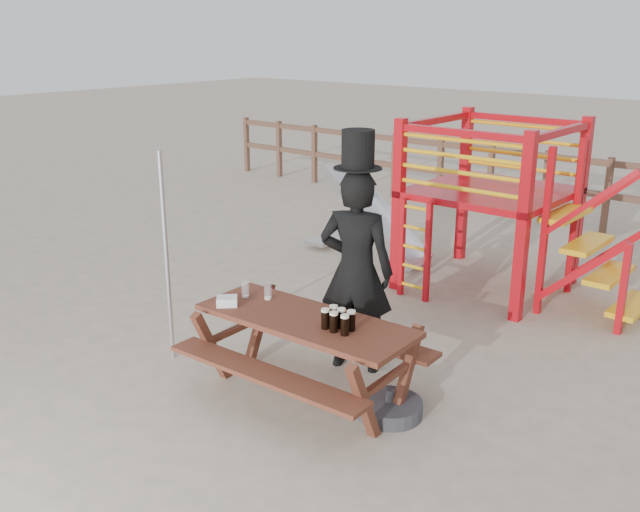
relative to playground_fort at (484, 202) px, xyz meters
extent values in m
plane|color=#BBA991|center=(-0.12, -3.58, -1.07)|extent=(60.00, 60.00, 0.00)
cube|color=brown|center=(-0.12, 3.42, 0.03)|extent=(15.00, 0.06, 0.10)
cube|color=brown|center=(-0.12, 3.42, -0.47)|extent=(15.00, 0.06, 0.10)
cube|color=brown|center=(-7.62, 3.42, -0.47)|extent=(0.09, 0.09, 1.20)
cube|color=brown|center=(-6.62, 3.42, -0.47)|extent=(0.09, 0.09, 1.20)
cube|color=brown|center=(-5.62, 3.42, -0.47)|extent=(0.09, 0.09, 1.20)
cube|color=brown|center=(-4.62, 3.42, -0.47)|extent=(0.09, 0.09, 1.20)
cube|color=brown|center=(-3.62, 3.42, -0.47)|extent=(0.09, 0.09, 1.20)
cube|color=brown|center=(-2.62, 3.42, -0.47)|extent=(0.09, 0.09, 1.20)
cube|color=brown|center=(-1.62, 3.42, -0.47)|extent=(0.09, 0.09, 1.20)
cube|color=brown|center=(-0.62, 3.42, -0.47)|extent=(0.09, 0.09, 1.20)
cube|color=brown|center=(0.38, 3.42, -0.47)|extent=(0.09, 0.09, 1.20)
cube|color=#B90C15|center=(-0.72, -0.78, -0.02)|extent=(0.12, 0.12, 2.10)
cube|color=#B90C15|center=(0.88, -0.78, -0.02)|extent=(0.12, 0.12, 2.10)
cube|color=#B90C15|center=(-0.72, 0.82, -0.02)|extent=(0.12, 0.12, 2.10)
cube|color=#B90C15|center=(0.88, 0.82, -0.02)|extent=(0.12, 0.12, 2.10)
cube|color=#B90C15|center=(0.08, 0.02, 0.13)|extent=(1.72, 1.72, 0.08)
cube|color=#B90C15|center=(0.08, -0.78, 0.93)|extent=(1.60, 0.08, 0.08)
cube|color=#B90C15|center=(0.08, 0.82, 0.93)|extent=(1.60, 0.08, 0.08)
cube|color=#B90C15|center=(-0.72, 0.02, 0.93)|extent=(0.08, 1.60, 0.08)
cube|color=#B90C15|center=(0.88, 0.02, 0.93)|extent=(0.08, 1.60, 0.08)
cylinder|color=yellow|center=(0.08, -0.78, 0.31)|extent=(1.50, 0.05, 0.05)
cylinder|color=yellow|center=(0.08, 0.82, 0.31)|extent=(1.50, 0.05, 0.05)
cylinder|color=yellow|center=(0.08, -0.78, 0.49)|extent=(1.50, 0.05, 0.05)
cylinder|color=yellow|center=(0.08, 0.82, 0.49)|extent=(1.50, 0.05, 0.05)
cylinder|color=yellow|center=(0.08, -0.78, 0.67)|extent=(1.50, 0.05, 0.05)
cylinder|color=yellow|center=(0.08, 0.82, 0.67)|extent=(1.50, 0.05, 0.05)
cylinder|color=yellow|center=(0.08, -0.78, 0.85)|extent=(1.50, 0.05, 0.05)
cylinder|color=yellow|center=(0.08, 0.82, 0.85)|extent=(1.50, 0.05, 0.05)
cube|color=#B90C15|center=(-0.55, -0.93, -0.47)|extent=(0.06, 0.06, 1.20)
cube|color=#B90C15|center=(-0.19, -0.93, -0.47)|extent=(0.06, 0.06, 1.20)
cylinder|color=yellow|center=(-0.37, -0.93, -0.92)|extent=(0.36, 0.04, 0.04)
cylinder|color=yellow|center=(-0.37, -0.93, -0.68)|extent=(0.36, 0.04, 0.04)
cylinder|color=yellow|center=(-0.37, -0.93, -0.44)|extent=(0.36, 0.04, 0.04)
cylinder|color=yellow|center=(-0.37, -0.93, -0.20)|extent=(0.36, 0.04, 0.04)
cylinder|color=yellow|center=(-0.37, -0.93, 0.04)|extent=(0.36, 0.04, 0.04)
cube|color=yellow|center=(1.03, 0.02, 0.01)|extent=(0.30, 0.90, 0.06)
cube|color=yellow|center=(1.31, 0.02, -0.29)|extent=(0.30, 0.90, 0.06)
cube|color=yellow|center=(1.59, 0.02, -0.59)|extent=(0.30, 0.90, 0.06)
cube|color=yellow|center=(1.87, 0.02, -0.89)|extent=(0.30, 0.90, 0.06)
cube|color=#B90C15|center=(1.43, -0.43, -0.47)|extent=(0.95, 0.08, 0.86)
cube|color=#B90C15|center=(1.43, 0.47, -0.47)|extent=(0.95, 0.08, 0.86)
cube|color=#B4B7BB|center=(-1.62, 0.02, -0.45)|extent=(1.53, 0.55, 1.21)
cube|color=#B4B7BB|center=(-1.62, -0.25, -0.41)|extent=(1.58, 0.04, 1.28)
cube|color=#B4B7BB|center=(-1.62, 0.29, -0.41)|extent=(1.58, 0.04, 1.28)
cube|color=#B4B7BB|center=(-2.52, 0.02, -0.97)|extent=(0.35, 0.55, 0.05)
cube|color=brown|center=(0.22, -3.58, -0.35)|extent=(1.97, 0.81, 0.05)
cube|color=brown|center=(0.25, -4.11, -0.64)|extent=(1.95, 0.36, 0.04)
cube|color=brown|center=(0.20, -3.05, -0.64)|extent=(1.95, 0.36, 0.04)
cube|color=brown|center=(-0.60, -3.62, -0.72)|extent=(0.13, 1.17, 0.70)
cube|color=brown|center=(1.05, -3.54, -0.72)|extent=(0.13, 1.17, 0.70)
imported|color=black|center=(0.19, -2.83, -0.11)|extent=(0.82, 0.67, 1.92)
cube|color=#0A7814|center=(0.14, -2.68, 0.12)|extent=(0.08, 0.05, 0.45)
cylinder|color=black|center=(0.19, -2.83, 0.85)|extent=(0.43, 0.43, 0.01)
cylinder|color=black|center=(0.19, -2.83, 1.02)|extent=(0.29, 0.29, 0.33)
cube|color=white|center=(0.14, -2.69, 1.14)|extent=(0.15, 0.06, 0.04)
cylinder|color=#B2B2B7|center=(-1.30, -3.83, -0.05)|extent=(0.05, 0.05, 2.05)
cylinder|color=#38383E|center=(0.97, -3.37, -1.01)|extent=(0.56, 0.56, 0.13)
cylinder|color=#38383E|center=(0.97, -3.37, -0.89)|extent=(0.06, 0.06, 0.11)
cube|color=white|center=(-0.49, -3.82, -0.28)|extent=(0.23, 0.23, 0.08)
cylinder|color=black|center=(0.50, -3.65, -0.25)|extent=(0.07, 0.07, 0.15)
cylinder|color=#FAEDCC|center=(0.50, -3.65, -0.16)|extent=(0.07, 0.07, 0.02)
cylinder|color=black|center=(0.60, -3.66, -0.25)|extent=(0.07, 0.07, 0.15)
cylinder|color=#FAEDCC|center=(0.60, -3.66, -0.16)|extent=(0.07, 0.07, 0.02)
cylinder|color=black|center=(0.70, -3.65, -0.25)|extent=(0.07, 0.07, 0.15)
cylinder|color=#FAEDCC|center=(0.70, -3.65, -0.16)|extent=(0.07, 0.07, 0.02)
cylinder|color=black|center=(0.51, -3.55, -0.25)|extent=(0.07, 0.07, 0.15)
cylinder|color=#FAEDCC|center=(0.51, -3.55, -0.16)|extent=(0.07, 0.07, 0.02)
cylinder|color=black|center=(0.59, -3.56, -0.25)|extent=(0.07, 0.07, 0.15)
cylinder|color=#FAEDCC|center=(0.59, -3.56, -0.16)|extent=(0.07, 0.07, 0.02)
cylinder|color=black|center=(0.69, -3.54, -0.25)|extent=(0.07, 0.07, 0.15)
cylinder|color=#FAEDCC|center=(0.69, -3.54, -0.16)|extent=(0.07, 0.07, 0.02)
cylinder|color=silver|center=(-0.51, -3.57, -0.25)|extent=(0.07, 0.07, 0.15)
cylinder|color=#FAEDCC|center=(-0.51, -3.57, -0.31)|extent=(0.06, 0.06, 0.02)
cylinder|color=silver|center=(-0.32, -3.47, -0.25)|extent=(0.07, 0.07, 0.15)
cylinder|color=#FAEDCC|center=(-0.32, -3.47, -0.31)|extent=(0.06, 0.06, 0.02)
camera|label=1|loc=(3.92, -7.80, 2.03)|focal=40.00mm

